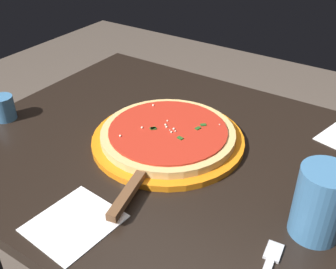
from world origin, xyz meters
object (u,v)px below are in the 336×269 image
object	(u,v)px
pizza_server	(138,180)
napkin_loose_left	(74,223)
pizza	(168,133)
cup_small_sauce	(4,108)
serving_plate	(168,140)
cup_tall_drink	(320,203)

from	to	relation	value
pizza_server	napkin_loose_left	xyz separation A→B (m)	(0.03, 0.13, -0.02)
pizza	pizza_server	xyz separation A→B (m)	(-0.04, 0.15, -0.00)
cup_small_sauce	pizza	bearing A→B (deg)	-161.20
cup_small_sauce	napkin_loose_left	size ratio (longest dim) A/B	0.42
napkin_loose_left	serving_plate	bearing A→B (deg)	-89.47
serving_plate	pizza_server	distance (m)	0.16
pizza	cup_tall_drink	bearing A→B (deg)	165.81
cup_tall_drink	cup_small_sauce	size ratio (longest dim) A/B	2.13
serving_plate	cup_tall_drink	world-z (taller)	cup_tall_drink
cup_tall_drink	napkin_loose_left	distance (m)	0.39
pizza_server	cup_tall_drink	world-z (taller)	cup_tall_drink
pizza_server	serving_plate	bearing A→B (deg)	-76.80
serving_plate	cup_tall_drink	size ratio (longest dim) A/B	2.65
cup_tall_drink	napkin_loose_left	size ratio (longest dim) A/B	0.89
cup_small_sauce	napkin_loose_left	world-z (taller)	cup_small_sauce
pizza	cup_small_sauce	bearing A→B (deg)	18.80
serving_plate	cup_small_sauce	world-z (taller)	cup_small_sauce
pizza	serving_plate	bearing A→B (deg)	95.10
serving_plate	cup_tall_drink	distance (m)	0.35
cup_small_sauce	napkin_loose_left	bearing A→B (deg)	157.41
pizza_server	pizza	bearing A→B (deg)	-76.80
serving_plate	cup_small_sauce	size ratio (longest dim) A/B	5.64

